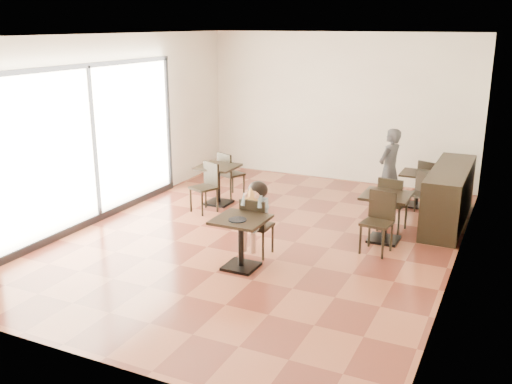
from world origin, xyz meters
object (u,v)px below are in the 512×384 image
Objects in this scene: child_chair at (257,226)px; cafe_table_mid at (385,218)px; chair_back_a at (429,180)px; chair_left_b at (204,188)px; child_table at (241,243)px; cafe_table_back at (417,190)px; cafe_table_left at (218,185)px; child at (257,219)px; chair_back_b at (419,195)px; adult_patron at (389,169)px; chair_mid_a at (393,203)px; chair_mid_b at (377,224)px; chair_left_a at (231,174)px.

child_chair reaches higher than cafe_table_mid.
child_chair reaches higher than chair_back_a.
child_table is at bearing -26.07° from chair_left_b.
cafe_table_back is (0.14, 2.05, -0.06)m from cafe_table_mid.
chair_left_b reaches higher than cafe_table_mid.
cafe_table_left is at bearing 111.99° from chair_left_b.
chair_back_b is at bearing 57.14° from child.
child is 4.41m from chair_back_a.
child_chair is 1.16× the size of cafe_table_mid.
chair_mid_a is (0.35, -1.20, -0.29)m from adult_patron.
cafe_table_back is at bearing 141.59° from adult_patron.
chair_left_b is (-1.76, 1.41, -0.11)m from child.
adult_patron reaches higher than child_table.
child reaches higher than cafe_table_back.
chair_mid_a is at bearing -95.14° from cafe_table_back.
chair_back_a is 1.00× the size of chair_back_b.
chair_left_b is (-3.36, 0.02, 0.07)m from cafe_table_mid.
chair_back_a reaches higher than cafe_table_mid.
child reaches higher than chair_left_b.
chair_back_b reaches higher than cafe_table_left.
chair_mid_b is 1.03× the size of chair_left_b.
cafe_table_left is 0.83× the size of chair_left_b.
child is 0.75× the size of adult_patron.
cafe_table_left is 0.83× the size of chair_left_a.
child_table is 2.63m from chair_left_b.
chair_back_a is (1.87, 3.99, -0.05)m from child_chair.
chair_back_b is at bearing 14.46° from cafe_table_left.
cafe_table_mid is at bearing 50.47° from child_table.
chair_mid_a is at bearing -167.63° from chair_left_a.
child_table is 0.95× the size of chair_back_b.
child reaches higher than cafe_table_left.
child_table is 0.97× the size of cafe_table_mid.
adult_patron is 1.11m from chair_back_a.
cafe_table_left is at bearing -48.06° from child_chair.
cafe_table_back is 3.62m from chair_left_a.
child_table is at bearing -54.95° from cafe_table_left.
child_chair reaches higher than cafe_table_left.
child_table is 4.35m from cafe_table_back.
cafe_table_left is (-3.36, 0.57, -0.01)m from cafe_table_mid.
chair_mid_b is 2.07m from chair_back_b.
chair_left_b is 3.92m from chair_back_b.
chair_left_a is at bearing 161.57° from cafe_table_mid.
cafe_table_back is 2.61m from chair_mid_b.
chair_left_a is 3.65m from chair_back_b.
chair_back_b reaches higher than child_table.
chair_back_a and chair_back_b have the same top height.
cafe_table_left is (-1.76, 2.51, 0.00)m from child_table.
child_chair is 0.99× the size of chair_left_b.
chair_left_b is at bearing 179.67° from cafe_table_mid.
cafe_table_left is 4.16m from chair_back_a.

